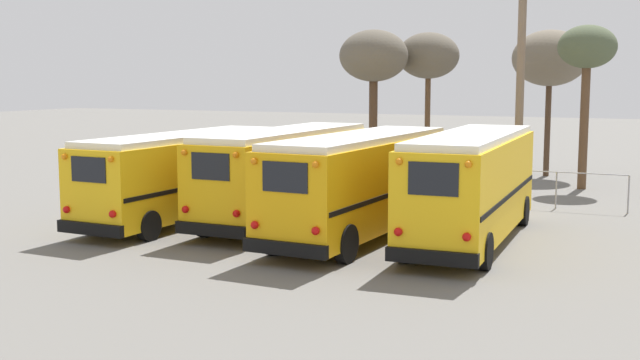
{
  "coord_description": "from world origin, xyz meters",
  "views": [
    {
      "loc": [
        10.64,
        -23.2,
        4.94
      ],
      "look_at": [
        0.0,
        0.3,
        1.64
      ],
      "focal_mm": 45.0,
      "sensor_mm": 36.0,
      "label": 1
    }
  ],
  "objects_px": {
    "school_bus_3": "(472,184)",
    "bare_tree_0": "(374,58)",
    "school_bus_1": "(285,172)",
    "bare_tree_3": "(550,59)",
    "bare_tree_1": "(428,57)",
    "school_bus_2": "(361,181)",
    "school_bus_0": "(185,173)",
    "utility_pole": "(520,81)",
    "bare_tree_2": "(587,52)"
  },
  "relations": [
    {
      "from": "bare_tree_2",
      "to": "school_bus_1",
      "type": "bearing_deg",
      "value": -122.95
    },
    {
      "from": "school_bus_0",
      "to": "bare_tree_0",
      "type": "relative_size",
      "value": 1.36
    },
    {
      "from": "bare_tree_2",
      "to": "school_bus_2",
      "type": "bearing_deg",
      "value": -109.44
    },
    {
      "from": "school_bus_0",
      "to": "school_bus_2",
      "type": "distance_m",
      "value": 6.64
    },
    {
      "from": "school_bus_0",
      "to": "school_bus_3",
      "type": "bearing_deg",
      "value": 2.22
    },
    {
      "from": "bare_tree_3",
      "to": "bare_tree_2",
      "type": "bearing_deg",
      "value": -62.5
    },
    {
      "from": "bare_tree_0",
      "to": "bare_tree_1",
      "type": "height_order",
      "value": "bare_tree_0"
    },
    {
      "from": "school_bus_0",
      "to": "school_bus_1",
      "type": "distance_m",
      "value": 3.5
    },
    {
      "from": "bare_tree_3",
      "to": "school_bus_0",
      "type": "bearing_deg",
      "value": -117.43
    },
    {
      "from": "bare_tree_1",
      "to": "bare_tree_3",
      "type": "bearing_deg",
      "value": 30.63
    },
    {
      "from": "bare_tree_1",
      "to": "school_bus_2",
      "type": "bearing_deg",
      "value": -80.71
    },
    {
      "from": "school_bus_0",
      "to": "school_bus_1",
      "type": "xyz_separation_m",
      "value": [
        3.32,
        1.11,
        0.09
      ]
    },
    {
      "from": "school_bus_1",
      "to": "bare_tree_3",
      "type": "bearing_deg",
      "value": 70.28
    },
    {
      "from": "school_bus_3",
      "to": "bare_tree_2",
      "type": "bearing_deg",
      "value": 82.89
    },
    {
      "from": "school_bus_2",
      "to": "bare_tree_2",
      "type": "height_order",
      "value": "bare_tree_2"
    },
    {
      "from": "bare_tree_0",
      "to": "bare_tree_3",
      "type": "relative_size",
      "value": 0.98
    },
    {
      "from": "school_bus_2",
      "to": "bare_tree_0",
      "type": "height_order",
      "value": "bare_tree_0"
    },
    {
      "from": "bare_tree_0",
      "to": "school_bus_1",
      "type": "bearing_deg",
      "value": -84.39
    },
    {
      "from": "school_bus_2",
      "to": "bare_tree_1",
      "type": "height_order",
      "value": "bare_tree_1"
    },
    {
      "from": "school_bus_1",
      "to": "utility_pole",
      "type": "height_order",
      "value": "utility_pole"
    },
    {
      "from": "utility_pole",
      "to": "bare_tree_3",
      "type": "relative_size",
      "value": 1.28
    },
    {
      "from": "school_bus_2",
      "to": "bare_tree_2",
      "type": "relative_size",
      "value": 1.35
    },
    {
      "from": "school_bus_2",
      "to": "bare_tree_3",
      "type": "xyz_separation_m",
      "value": [
        2.81,
        18.43,
        4.12
      ]
    },
    {
      "from": "school_bus_1",
      "to": "bare_tree_1",
      "type": "xyz_separation_m",
      "value": [
        0.81,
        13.93,
        4.21
      ]
    },
    {
      "from": "school_bus_0",
      "to": "bare_tree_3",
      "type": "relative_size",
      "value": 1.33
    },
    {
      "from": "school_bus_0",
      "to": "school_bus_2",
      "type": "xyz_separation_m",
      "value": [
        6.63,
        -0.24,
        0.1
      ]
    },
    {
      "from": "school_bus_0",
      "to": "bare_tree_0",
      "type": "distance_m",
      "value": 13.49
    },
    {
      "from": "school_bus_1",
      "to": "bare_tree_0",
      "type": "xyz_separation_m",
      "value": [
        -1.13,
        11.52,
        4.12
      ]
    },
    {
      "from": "school_bus_2",
      "to": "utility_pole",
      "type": "bearing_deg",
      "value": 75.84
    },
    {
      "from": "bare_tree_1",
      "to": "bare_tree_2",
      "type": "xyz_separation_m",
      "value": [
        7.51,
        -1.09,
        0.11
      ]
    },
    {
      "from": "school_bus_3",
      "to": "bare_tree_0",
      "type": "distance_m",
      "value": 15.06
    },
    {
      "from": "utility_pole",
      "to": "bare_tree_1",
      "type": "relative_size",
      "value": 1.31
    },
    {
      "from": "bare_tree_2",
      "to": "bare_tree_1",
      "type": "bearing_deg",
      "value": 171.76
    },
    {
      "from": "school_bus_2",
      "to": "bare_tree_1",
      "type": "xyz_separation_m",
      "value": [
        -2.5,
        15.29,
        4.2
      ]
    },
    {
      "from": "school_bus_3",
      "to": "bare_tree_2",
      "type": "distance_m",
      "value": 14.33
    },
    {
      "from": "school_bus_3",
      "to": "utility_pole",
      "type": "height_order",
      "value": "utility_pole"
    },
    {
      "from": "school_bus_2",
      "to": "bare_tree_0",
      "type": "xyz_separation_m",
      "value": [
        -4.45,
        12.87,
        4.11
      ]
    },
    {
      "from": "school_bus_0",
      "to": "school_bus_2",
      "type": "height_order",
      "value": "school_bus_2"
    },
    {
      "from": "bare_tree_0",
      "to": "school_bus_0",
      "type": "bearing_deg",
      "value": -99.82
    },
    {
      "from": "bare_tree_3",
      "to": "bare_tree_1",
      "type": "bearing_deg",
      "value": -149.37
    },
    {
      "from": "bare_tree_2",
      "to": "bare_tree_3",
      "type": "bearing_deg",
      "value": 117.5
    },
    {
      "from": "school_bus_3",
      "to": "school_bus_2",
      "type": "bearing_deg",
      "value": -169.31
    },
    {
      "from": "school_bus_3",
      "to": "bare_tree_0",
      "type": "xyz_separation_m",
      "value": [
        -7.77,
        12.24,
        4.07
      ]
    },
    {
      "from": "bare_tree_0",
      "to": "bare_tree_1",
      "type": "xyz_separation_m",
      "value": [
        1.95,
        2.42,
        0.09
      ]
    },
    {
      "from": "school_bus_3",
      "to": "bare_tree_3",
      "type": "distance_m",
      "value": 18.27
    },
    {
      "from": "school_bus_1",
      "to": "bare_tree_3",
      "type": "distance_m",
      "value": 18.61
    },
    {
      "from": "bare_tree_2",
      "to": "bare_tree_3",
      "type": "xyz_separation_m",
      "value": [
        -2.2,
        4.23,
        -0.19
      ]
    },
    {
      "from": "bare_tree_0",
      "to": "bare_tree_3",
      "type": "distance_m",
      "value": 9.14
    },
    {
      "from": "school_bus_1",
      "to": "bare_tree_3",
      "type": "height_order",
      "value": "bare_tree_3"
    },
    {
      "from": "bare_tree_1",
      "to": "bare_tree_3",
      "type": "xyz_separation_m",
      "value": [
        5.31,
        3.14,
        -0.08
      ]
    }
  ]
}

